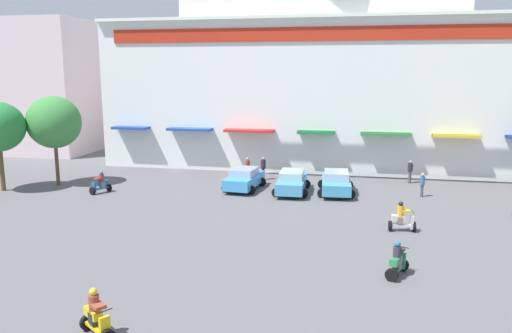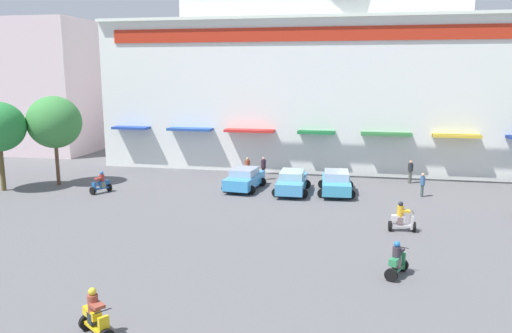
{
  "view_description": "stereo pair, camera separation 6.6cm",
  "coord_description": "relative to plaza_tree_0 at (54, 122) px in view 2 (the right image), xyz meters",
  "views": [
    {
      "loc": [
        3.22,
        -8.87,
        8.07
      ],
      "look_at": [
        -2.45,
        19.25,
        2.55
      ],
      "focal_mm": 35.17,
      "sensor_mm": 36.0,
      "label": 1
    },
    {
      "loc": [
        3.29,
        -8.86,
        8.07
      ],
      "look_at": [
        -2.45,
        19.25,
        2.55
      ],
      "focal_mm": 35.17,
      "sensor_mm": 36.0,
      "label": 2
    }
  ],
  "objects": [
    {
      "name": "scooter_rider_5",
      "position": [
        13.2,
        -18.57,
        -3.83
      ],
      "size": [
        1.47,
        1.25,
        1.59
      ],
      "color": "black",
      "rests_on": "ground"
    },
    {
      "name": "colonial_building",
      "position": [
        17.55,
        14.23,
        4.8
      ],
      "size": [
        35.61,
        18.76,
        21.27
      ],
      "color": "white",
      "rests_on": "ground"
    },
    {
      "name": "parked_car_2",
      "position": [
        19.57,
        1.4,
        -3.73
      ],
      "size": [
        2.61,
        4.45,
        1.51
      ],
      "color": "#3B96BD",
      "rests_on": "ground"
    },
    {
      "name": "scooter_rider_3",
      "position": [
        22.56,
        -11.94,
        -3.86
      ],
      "size": [
        1.03,
        1.49,
        1.5
      ],
      "color": "black",
      "rests_on": "ground"
    },
    {
      "name": "pedestrian_0",
      "position": [
        24.69,
        5.56,
        -3.53
      ],
      "size": [
        0.5,
        0.5,
        1.68
      ],
      "color": "#4A4F46",
      "rests_on": "ground"
    },
    {
      "name": "parked_car_0",
      "position": [
        13.33,
        1.32,
        -3.74
      ],
      "size": [
        2.63,
        4.24,
        1.48
      ],
      "color": "#3A91CF",
      "rests_on": "ground"
    },
    {
      "name": "pedestrian_1",
      "position": [
        25.07,
        1.58,
        -3.58
      ],
      "size": [
        0.33,
        0.33,
        1.57
      ],
      "color": "#3F514C",
      "rests_on": "ground"
    },
    {
      "name": "parked_car_1",
      "position": [
        16.66,
        1.04,
        -3.73
      ],
      "size": [
        2.43,
        4.51,
        1.49
      ],
      "color": "#4494C9",
      "rests_on": "ground"
    },
    {
      "name": "scooter_rider_4",
      "position": [
        23.2,
        -6.01,
        -3.85
      ],
      "size": [
        1.35,
        0.61,
        1.57
      ],
      "color": "black",
      "rests_on": "ground"
    },
    {
      "name": "scooter_rider_2",
      "position": [
        4.17,
        -1.57,
        -3.89
      ],
      "size": [
        1.11,
        1.51,
        1.48
      ],
      "color": "black",
      "rests_on": "ground"
    },
    {
      "name": "flank_building_left",
      "position": [
        -9.28,
        15.51,
        1.95
      ],
      "size": [
        8.6,
        11.82,
        12.87
      ],
      "color": "silver",
      "rests_on": "ground"
    },
    {
      "name": "pedestrian_2",
      "position": [
        14.04,
        4.59,
        -3.5
      ],
      "size": [
        0.45,
        0.45,
        1.74
      ],
      "color": "#30313B",
      "rests_on": "ground"
    },
    {
      "name": "pedestrian_3",
      "position": [
        12.72,
        5.1,
        -3.61
      ],
      "size": [
        0.53,
        0.53,
        1.56
      ],
      "color": "#41404F",
      "rests_on": "ground"
    },
    {
      "name": "ground_plane",
      "position": [
        17.55,
        -9.58,
        -4.49
      ],
      "size": [
        128.0,
        128.0,
        0.0
      ],
      "primitive_type": "plane",
      "color": "#59585B"
    },
    {
      "name": "plaza_tree_0",
      "position": [
        0.0,
        0.0,
        0.0
      ],
      "size": [
        3.83,
        3.47,
        6.32
      ],
      "color": "brown",
      "rests_on": "ground"
    }
  ]
}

